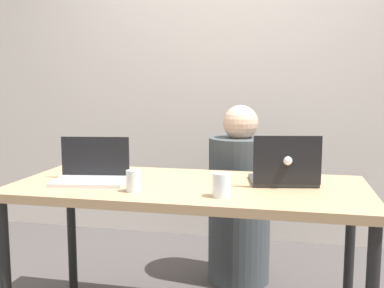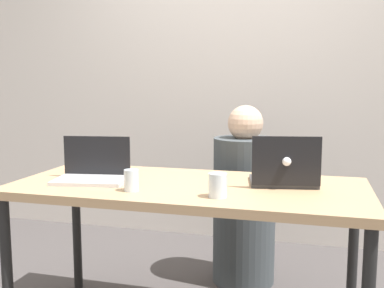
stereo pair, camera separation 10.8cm
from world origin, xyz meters
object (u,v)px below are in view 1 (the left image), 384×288
object	(u,v)px
laptop_back_right	(284,174)
laptop_front_left	(92,172)
water_glass_left	(133,182)
water_glass_right	(222,187)
person_at_center	(239,204)

from	to	relation	value
laptop_back_right	laptop_front_left	size ratio (longest dim) A/B	0.93
laptop_front_left	water_glass_left	distance (m)	0.30
water_glass_left	laptop_back_right	bearing A→B (deg)	24.10
laptop_front_left	water_glass_left	bearing A→B (deg)	-37.99
laptop_back_right	water_glass_right	world-z (taller)	laptop_back_right
laptop_back_right	water_glass_right	xyz separation A→B (m)	(-0.25, -0.30, -0.01)
person_at_center	water_glass_right	bearing A→B (deg)	84.48
person_at_center	water_glass_right	size ratio (longest dim) A/B	10.85
laptop_front_left	water_glass_right	distance (m)	0.67
water_glass_right	person_at_center	bearing A→B (deg)	91.22
laptop_back_right	person_at_center	bearing A→B (deg)	-75.75
person_at_center	laptop_front_left	size ratio (longest dim) A/B	2.99
water_glass_right	water_glass_left	world-z (taller)	water_glass_right
laptop_back_right	water_glass_left	xyz separation A→B (m)	(-0.64, -0.29, -0.01)
person_at_center	laptop_back_right	bearing A→B (deg)	107.55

